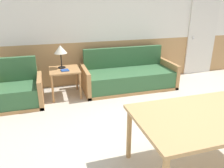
{
  "coord_description": "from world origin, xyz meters",
  "views": [
    {
      "loc": [
        -1.63,
        -2.35,
        1.88
      ],
      "look_at": [
        -0.63,
        0.99,
        0.55
      ],
      "focal_mm": 35.0,
      "sensor_mm": 36.0,
      "label": 1
    }
  ],
  "objects_px": {
    "armchair": "(19,92)",
    "side_table": "(65,73)",
    "dining_table": "(212,119)",
    "couch": "(129,77)",
    "table_lamp": "(60,50)"
  },
  "relations": [
    {
      "from": "couch",
      "to": "table_lamp",
      "type": "bearing_deg",
      "value": 177.75
    },
    {
      "from": "couch",
      "to": "table_lamp",
      "type": "relative_size",
      "value": 4.39
    },
    {
      "from": "dining_table",
      "to": "table_lamp",
      "type": "bearing_deg",
      "value": 117.33
    },
    {
      "from": "table_lamp",
      "to": "dining_table",
      "type": "relative_size",
      "value": 0.27
    },
    {
      "from": "armchair",
      "to": "dining_table",
      "type": "distance_m",
      "value": 3.37
    },
    {
      "from": "table_lamp",
      "to": "side_table",
      "type": "bearing_deg",
      "value": -69.47
    },
    {
      "from": "armchair",
      "to": "table_lamp",
      "type": "xyz_separation_m",
      "value": [
        0.85,
        0.29,
        0.7
      ]
    },
    {
      "from": "couch",
      "to": "armchair",
      "type": "xyz_separation_m",
      "value": [
        -2.31,
        -0.24,
        0.0
      ]
    },
    {
      "from": "armchair",
      "to": "side_table",
      "type": "bearing_deg",
      "value": -2.86
    },
    {
      "from": "table_lamp",
      "to": "dining_table",
      "type": "height_order",
      "value": "table_lamp"
    },
    {
      "from": "armchair",
      "to": "side_table",
      "type": "xyz_separation_m",
      "value": [
        0.89,
        0.19,
        0.24
      ]
    },
    {
      "from": "dining_table",
      "to": "couch",
      "type": "bearing_deg",
      "value": 89.11
    },
    {
      "from": "couch",
      "to": "dining_table",
      "type": "xyz_separation_m",
      "value": [
        -0.04,
        -2.69,
        0.41
      ]
    },
    {
      "from": "armchair",
      "to": "side_table",
      "type": "height_order",
      "value": "armchair"
    },
    {
      "from": "armchair",
      "to": "table_lamp",
      "type": "height_order",
      "value": "table_lamp"
    }
  ]
}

